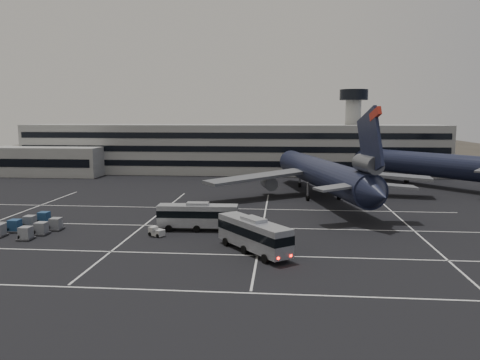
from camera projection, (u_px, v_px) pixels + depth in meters
The scene contains 10 objects.
ground at pixel (177, 233), 66.66m from camera, with size 260.00×260.00×0.00m, color black.
lane_markings at pixel (185, 232), 67.29m from camera, with size 90.00×55.62×0.01m.
terminal at pixel (221, 149), 136.18m from camera, with size 125.00×26.00×24.00m.
hills at pixel (288, 173), 234.43m from camera, with size 352.00×180.00×44.00m.
trijet_main at pixel (322, 173), 92.91m from camera, with size 46.16×57.11×18.08m.
trijet_far at pixel (411, 162), 113.95m from camera, with size 41.82×47.46×18.08m.
bus_near at pixel (254, 233), 56.73m from camera, with size 9.77×11.40×4.33m.
bus_far at pixel (198, 215), 67.87m from camera, with size 11.70×3.24×4.10m.
tug_b at pixel (157, 232), 64.63m from camera, with size 2.50×2.24×1.38m.
uld_cluster at pixel (30, 226), 67.14m from camera, with size 8.37×12.04×1.77m.
Camera 1 is at (14.80, -63.95, 16.52)m, focal length 35.00 mm.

